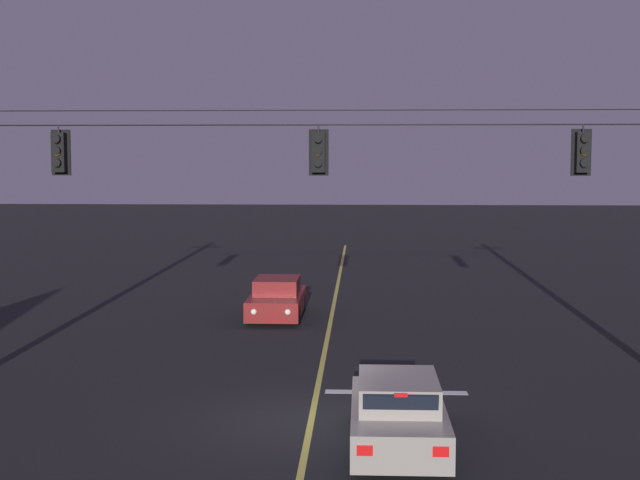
# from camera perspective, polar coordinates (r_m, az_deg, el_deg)

# --- Properties ---
(ground_plane) EXTENTS (180.00, 180.00, 0.00)m
(ground_plane) POSITION_cam_1_polar(r_m,az_deg,el_deg) (19.67, -0.57, -11.35)
(ground_plane) COLOR black
(lane_centre_stripe) EXTENTS (0.14, 60.00, 0.01)m
(lane_centre_stripe) POSITION_cam_1_polar(r_m,az_deg,el_deg) (28.53, 0.47, -6.13)
(lane_centre_stripe) COLOR #D1C64C
(lane_centre_stripe) RESTS_ON ground
(stop_bar_paint) EXTENTS (3.40, 0.36, 0.01)m
(stop_bar_paint) POSITION_cam_1_polar(r_m,az_deg,el_deg) (22.09, 4.80, -9.50)
(stop_bar_paint) COLOR silver
(stop_bar_paint) RESTS_ON ground
(signal_span_assembly) EXTENTS (19.49, 0.32, 7.79)m
(signal_span_assembly) POSITION_cam_1_polar(r_m,az_deg,el_deg) (22.04, -0.12, 1.15)
(signal_span_assembly) COLOR #2D2116
(signal_span_assembly) RESTS_ON ground
(traffic_light_leftmost) EXTENTS (0.48, 0.41, 1.22)m
(traffic_light_leftmost) POSITION_cam_1_polar(r_m,az_deg,el_deg) (23.16, -16.07, 5.31)
(traffic_light_leftmost) COLOR black
(traffic_light_left_inner) EXTENTS (0.48, 0.41, 1.22)m
(traffic_light_left_inner) POSITION_cam_1_polar(r_m,az_deg,el_deg) (21.96, -0.10, 5.53)
(traffic_light_left_inner) COLOR black
(traffic_light_centre) EXTENTS (0.48, 0.41, 1.22)m
(traffic_light_centre) POSITION_cam_1_polar(r_m,az_deg,el_deg) (22.55, 16.17, 5.32)
(traffic_light_centre) COLOR black
(car_waiting_near_lane) EXTENTS (1.80, 4.33, 1.39)m
(car_waiting_near_lane) POSITION_cam_1_polar(r_m,az_deg,el_deg) (17.97, 4.91, -10.81)
(car_waiting_near_lane) COLOR gray
(car_waiting_near_lane) RESTS_ON ground
(car_oncoming_lead) EXTENTS (1.80, 4.42, 1.39)m
(car_oncoming_lead) POSITION_cam_1_polar(r_m,az_deg,el_deg) (31.97, -2.72, -3.73)
(car_oncoming_lead) COLOR maroon
(car_oncoming_lead) RESTS_ON ground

